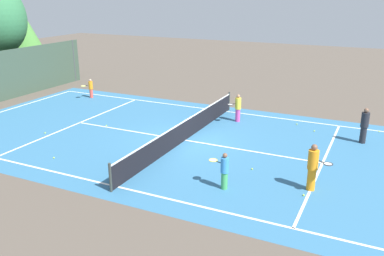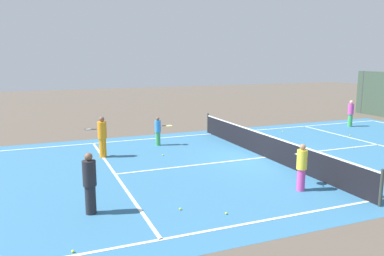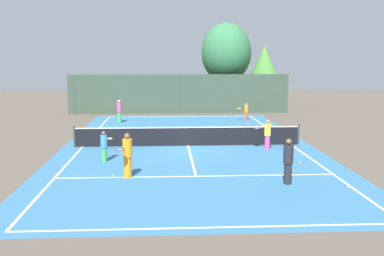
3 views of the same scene
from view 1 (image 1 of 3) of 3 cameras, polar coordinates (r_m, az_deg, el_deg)
The scene contains 18 objects.
ground_plane at distance 19.73m, azimuth -0.97°, elevation -1.71°, with size 80.00×80.00×0.00m, color brown.
court_surface at distance 19.73m, azimuth -0.97°, elevation -1.71°, with size 13.00×25.00×0.01m.
tennis_net at distance 19.56m, azimuth -0.98°, elevation -0.31°, with size 11.90×0.10×1.10m.
tree_1 at distance 36.39m, azimuth -22.49°, elevation 12.59°, with size 2.98×2.98×5.63m.
player_0 at distance 28.32m, azimuth -13.90°, elevation 5.40°, with size 0.85×0.55×1.27m.
player_1 at distance 20.73m, azimuth 22.79°, elevation 0.35°, with size 0.36×0.36×1.70m.
player_2 at distance 14.81m, azimuth 4.48°, elevation -5.87°, with size 0.53×0.88×1.38m.
player_3 at distance 15.20m, azimuth 16.41°, elevation -5.19°, with size 0.65×0.94×1.75m.
player_5 at distance 22.49m, azimuth 6.36°, elevation 2.83°, with size 0.88×0.66×1.52m.
ball_crate at distance 18.86m, azimuth -4.40°, elevation -2.15°, with size 0.40×0.37×0.43m.
tennis_ball_0 at distance 22.22m, azimuth -11.80°, elevation 0.32°, with size 0.07×0.07×0.07m, color #CCE533.
tennis_ball_1 at distance 22.71m, azimuth 14.33°, elevation 0.53°, with size 0.07×0.07×0.07m, color #CCE533.
tennis_ball_2 at distance 18.57m, azimuth -18.62°, elevation -3.94°, with size 0.07×0.07×0.07m, color #CCE533.
tennis_ball_3 at distance 15.05m, azimuth 15.22°, elevation -8.97°, with size 0.07×0.07×0.07m, color #CCE533.
tennis_ball_4 at distance 22.92m, azimuth 24.53°, elevation -0.44°, with size 0.07×0.07×0.07m, color #CCE533.
tennis_ball_5 at distance 21.84m, azimuth 16.60°, elevation -0.39°, with size 0.07×0.07×0.07m, color #CCE533.
tennis_ball_6 at distance 21.92m, azimuth -19.71°, elevation -0.64°, with size 0.07×0.07×0.07m, color #CCE533.
tennis_ball_7 at distance 16.71m, azimuth 8.34°, elevation -5.64°, with size 0.07×0.07×0.07m, color #CCE533.
Camera 1 is at (-16.55, -8.31, 6.80)m, focal length 38.45 mm.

